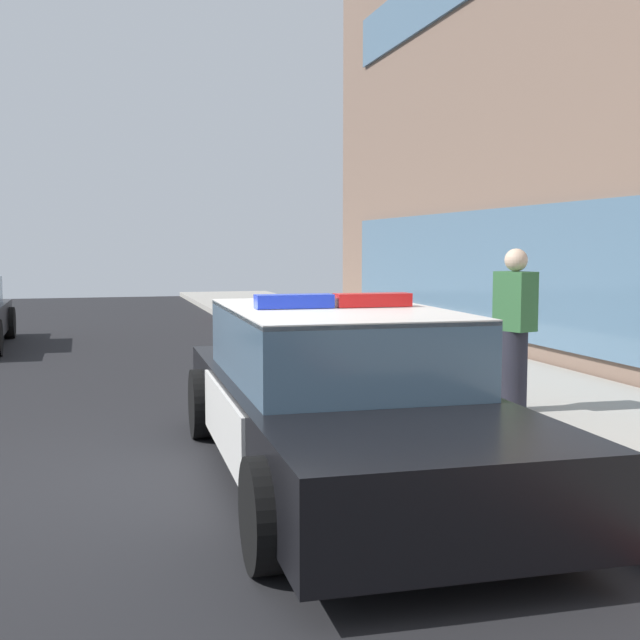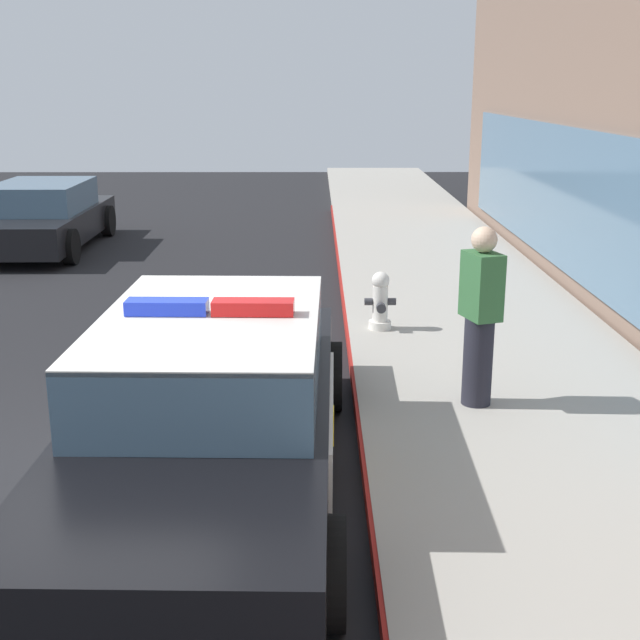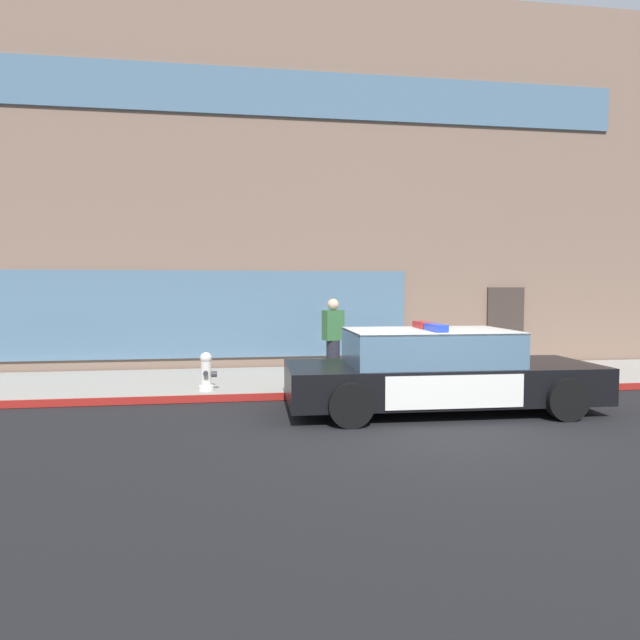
# 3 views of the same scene
# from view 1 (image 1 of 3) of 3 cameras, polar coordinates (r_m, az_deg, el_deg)

# --- Properties ---
(ground) EXTENTS (48.00, 48.00, 0.00)m
(ground) POSITION_cam_1_polar(r_m,az_deg,el_deg) (7.18, -9.41, -10.10)
(ground) COLOR black
(sidewalk) EXTENTS (48.00, 3.31, 0.15)m
(sidewalk) POSITION_cam_1_polar(r_m,az_deg,el_deg) (8.58, 18.88, -7.27)
(sidewalk) COLOR #A39E93
(sidewalk) RESTS_ON ground
(curb_red_paint) EXTENTS (28.80, 0.04, 0.14)m
(curb_red_paint) POSITION_cam_1_polar(r_m,az_deg,el_deg) (7.77, 8.57, -8.33)
(curb_red_paint) COLOR maroon
(curb_red_paint) RESTS_ON ground
(police_cruiser) EXTENTS (5.23, 2.17, 1.49)m
(police_cruiser) POSITION_cam_1_polar(r_m,az_deg,el_deg) (6.64, 1.29, -5.26)
(police_cruiser) COLOR black
(police_cruiser) RESTS_ON ground
(fire_hydrant) EXTENTS (0.34, 0.39, 0.73)m
(fire_hydrant) POSITION_cam_1_polar(r_m,az_deg,el_deg) (10.85, 3.46, -2.13)
(fire_hydrant) COLOR silver
(fire_hydrant) RESTS_ON sidewalk
(pedestrian_on_sidewalk) EXTENTS (0.46, 0.37, 1.71)m
(pedestrian_on_sidewalk) POSITION_cam_1_polar(r_m,az_deg,el_deg) (8.78, 13.46, -0.65)
(pedestrian_on_sidewalk) COLOR #23232D
(pedestrian_on_sidewalk) RESTS_ON sidewalk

